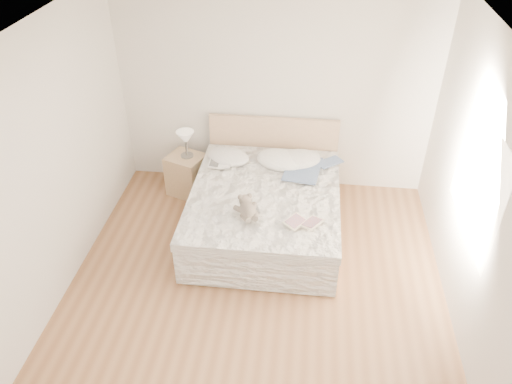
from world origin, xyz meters
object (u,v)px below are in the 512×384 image
childrens_book (303,223)px  photo_book (220,165)px  table_lamp (186,139)px  bed (266,207)px  teddy_bear (248,215)px  nightstand (187,174)px

childrens_book → photo_book: bearing=171.1°
table_lamp → bed: bearing=-30.4°
bed → photo_book: size_ratio=7.37×
bed → photo_book: bed is taller
table_lamp → childrens_book: table_lamp is taller
teddy_bear → photo_book: bearing=92.1°
table_lamp → photo_book: (0.49, -0.26, -0.19)m
bed → childrens_book: size_ratio=6.04×
bed → table_lamp: (-1.09, 0.64, 0.51)m
nightstand → photo_book: 0.67m
table_lamp → childrens_book: 2.04m
nightstand → teddy_bear: (0.99, -1.24, 0.37)m
nightstand → table_lamp: bearing=30.6°
photo_book → childrens_book: bearing=-44.9°
childrens_book → teddy_bear: teddy_bear is taller
table_lamp → childrens_book: bearing=-39.7°
nightstand → teddy_bear: teddy_bear is taller
bed → photo_book: (-0.61, 0.38, 0.32)m
childrens_book → teddy_bear: bearing=-149.0°
table_lamp → childrens_book: (1.56, -1.29, -0.19)m
bed → childrens_book: bearing=-54.5°
childrens_book → teddy_bear: (-0.60, 0.04, 0.02)m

